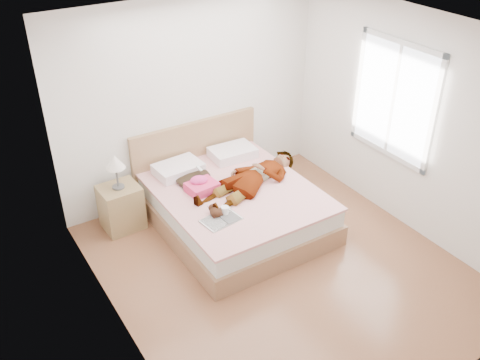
{
  "coord_description": "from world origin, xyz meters",
  "views": [
    {
      "loc": [
        -2.83,
        -3.65,
        3.93
      ],
      "look_at": [
        0.0,
        0.85,
        0.7
      ],
      "focal_mm": 40.0,
      "sensor_mm": 36.0,
      "label": 1
    }
  ],
  "objects_px": {
    "woman": "(252,175)",
    "nightstand": "(121,204)",
    "phone": "(199,168)",
    "plush_toy": "(215,211)",
    "bed": "(232,203)",
    "towel": "(201,186)",
    "magazine": "(221,220)",
    "coffee_mug": "(225,210)"
  },
  "relations": [
    {
      "from": "phone",
      "to": "coffee_mug",
      "type": "distance_m",
      "value": 0.82
    },
    {
      "from": "magazine",
      "to": "coffee_mug",
      "type": "bearing_deg",
      "value": 38.29
    },
    {
      "from": "bed",
      "to": "nightstand",
      "type": "relative_size",
      "value": 2.09
    },
    {
      "from": "magazine",
      "to": "nightstand",
      "type": "height_order",
      "value": "nightstand"
    },
    {
      "from": "towel",
      "to": "plush_toy",
      "type": "height_order",
      "value": "towel"
    },
    {
      "from": "woman",
      "to": "phone",
      "type": "height_order",
      "value": "woman"
    },
    {
      "from": "coffee_mug",
      "to": "towel",
      "type": "bearing_deg",
      "value": 88.88
    },
    {
      "from": "phone",
      "to": "nightstand",
      "type": "xyz_separation_m",
      "value": [
        -0.94,
        0.28,
        -0.35
      ]
    },
    {
      "from": "bed",
      "to": "magazine",
      "type": "relative_size",
      "value": 4.63
    },
    {
      "from": "woman",
      "to": "magazine",
      "type": "relative_size",
      "value": 3.59
    },
    {
      "from": "woman",
      "to": "towel",
      "type": "relative_size",
      "value": 4.3
    },
    {
      "from": "magazine",
      "to": "coffee_mug",
      "type": "relative_size",
      "value": 3.33
    },
    {
      "from": "magazine",
      "to": "coffee_mug",
      "type": "xyz_separation_m",
      "value": [
        0.1,
        0.08,
        0.04
      ]
    },
    {
      "from": "woman",
      "to": "magazine",
      "type": "height_order",
      "value": "woman"
    },
    {
      "from": "bed",
      "to": "magazine",
      "type": "xyz_separation_m",
      "value": [
        -0.46,
        -0.53,
        0.24
      ]
    },
    {
      "from": "woman",
      "to": "towel",
      "type": "bearing_deg",
      "value": -122.45
    },
    {
      "from": "woman",
      "to": "plush_toy",
      "type": "height_order",
      "value": "woman"
    },
    {
      "from": "bed",
      "to": "towel",
      "type": "relative_size",
      "value": 5.55
    },
    {
      "from": "towel",
      "to": "coffee_mug",
      "type": "relative_size",
      "value": 2.77
    },
    {
      "from": "magazine",
      "to": "nightstand",
      "type": "distance_m",
      "value": 1.38
    },
    {
      "from": "towel",
      "to": "nightstand",
      "type": "bearing_deg",
      "value": 148.46
    },
    {
      "from": "coffee_mug",
      "to": "nightstand",
      "type": "height_order",
      "value": "nightstand"
    },
    {
      "from": "woman",
      "to": "nightstand",
      "type": "relative_size",
      "value": 1.62
    },
    {
      "from": "plush_toy",
      "to": "towel",
      "type": "bearing_deg",
      "value": 77.63
    },
    {
      "from": "phone",
      "to": "towel",
      "type": "distance_m",
      "value": 0.27
    },
    {
      "from": "coffee_mug",
      "to": "nightstand",
      "type": "relative_size",
      "value": 0.14
    },
    {
      "from": "phone",
      "to": "magazine",
      "type": "height_order",
      "value": "phone"
    },
    {
      "from": "woman",
      "to": "plush_toy",
      "type": "xyz_separation_m",
      "value": [
        -0.72,
        -0.36,
        -0.05
      ]
    },
    {
      "from": "towel",
      "to": "phone",
      "type": "bearing_deg",
      "value": 66.14
    },
    {
      "from": "nightstand",
      "to": "phone",
      "type": "bearing_deg",
      "value": -16.64
    },
    {
      "from": "bed",
      "to": "towel",
      "type": "height_order",
      "value": "bed"
    },
    {
      "from": "nightstand",
      "to": "coffee_mug",
      "type": "bearing_deg",
      "value": -52.59
    },
    {
      "from": "bed",
      "to": "towel",
      "type": "xyz_separation_m",
      "value": [
        -0.36,
        0.11,
        0.31
      ]
    },
    {
      "from": "phone",
      "to": "coffee_mug",
      "type": "xyz_separation_m",
      "value": [
        -0.11,
        -0.8,
        -0.12
      ]
    },
    {
      "from": "magazine",
      "to": "plush_toy",
      "type": "bearing_deg",
      "value": 94.55
    },
    {
      "from": "towel",
      "to": "coffee_mug",
      "type": "bearing_deg",
      "value": -91.12
    },
    {
      "from": "coffee_mug",
      "to": "bed",
      "type": "bearing_deg",
      "value": 51.21
    },
    {
      "from": "bed",
      "to": "woman",
      "type": "bearing_deg",
      "value": -12.88
    },
    {
      "from": "towel",
      "to": "magazine",
      "type": "xyz_separation_m",
      "value": [
        -0.11,
        -0.64,
        -0.07
      ]
    },
    {
      "from": "phone",
      "to": "plush_toy",
      "type": "height_order",
      "value": "phone"
    },
    {
      "from": "phone",
      "to": "bed",
      "type": "bearing_deg",
      "value": -70.63
    },
    {
      "from": "nightstand",
      "to": "bed",
      "type": "bearing_deg",
      "value": -27.62
    }
  ]
}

